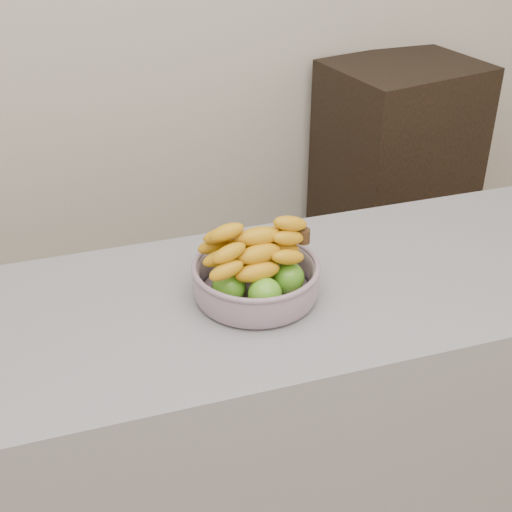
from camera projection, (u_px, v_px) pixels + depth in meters
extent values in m
cube|color=gray|center=(226.00, 450.00, 1.77)|extent=(2.00, 0.60, 0.90)
cube|color=black|center=(394.00, 184.00, 2.95)|extent=(0.64, 0.55, 1.01)
cylinder|color=#A0B1C1|center=(256.00, 293.00, 1.56)|extent=(0.24, 0.24, 0.01)
torus|color=#A0B1C1|center=(256.00, 266.00, 1.52)|extent=(0.28, 0.28, 0.01)
sphere|color=#4E9E1B|center=(265.00, 294.00, 1.48)|extent=(0.07, 0.07, 0.07)
sphere|color=#4E9E1B|center=(288.00, 278.00, 1.53)|extent=(0.07, 0.07, 0.07)
sphere|color=#4E9E1B|center=(267.00, 261.00, 1.59)|extent=(0.07, 0.07, 0.07)
sphere|color=#4E9E1B|center=(232.00, 266.00, 1.57)|extent=(0.07, 0.07, 0.07)
sphere|color=#4E9E1B|center=(229.00, 287.00, 1.50)|extent=(0.07, 0.07, 0.07)
ellipsoid|color=yellow|center=(257.00, 272.00, 1.47)|extent=(0.18, 0.06, 0.04)
ellipsoid|color=yellow|center=(252.00, 261.00, 1.51)|extent=(0.18, 0.05, 0.04)
ellipsoid|color=yellow|center=(246.00, 251.00, 1.55)|extent=(0.18, 0.07, 0.04)
ellipsoid|color=yellow|center=(259.00, 254.00, 1.48)|extent=(0.18, 0.07, 0.04)
ellipsoid|color=yellow|center=(253.00, 242.00, 1.52)|extent=(0.18, 0.08, 0.04)
ellipsoid|color=yellow|center=(259.00, 236.00, 1.48)|extent=(0.18, 0.05, 0.04)
cylinder|color=#3A2512|center=(304.00, 236.00, 1.51)|extent=(0.03, 0.03, 0.03)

